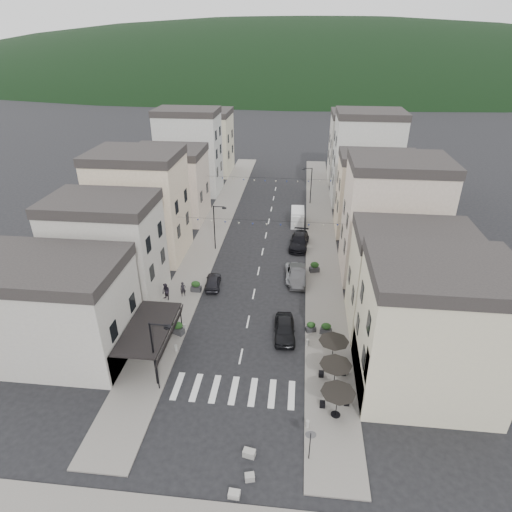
# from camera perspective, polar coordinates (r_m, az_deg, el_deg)

# --- Properties ---
(ground) EXTENTS (700.00, 700.00, 0.00)m
(ground) POSITION_cam_1_polar(r_m,az_deg,el_deg) (33.63, -3.53, -19.86)
(ground) COLOR black
(ground) RESTS_ON ground
(sidewalk_left) EXTENTS (4.00, 76.00, 0.12)m
(sidewalk_left) POSITION_cam_1_polar(r_m,az_deg,el_deg) (60.86, -5.65, 3.51)
(sidewalk_left) COLOR slate
(sidewalk_left) RESTS_ON ground
(sidewalk_right) EXTENTS (4.00, 76.00, 0.12)m
(sidewalk_right) POSITION_cam_1_polar(r_m,az_deg,el_deg) (59.78, 8.60, 2.86)
(sidewalk_right) COLOR slate
(sidewalk_right) RESTS_ON ground
(hill_backdrop) EXTENTS (640.00, 360.00, 70.00)m
(hill_backdrop) POSITION_cam_1_polar(r_m,az_deg,el_deg) (323.33, 5.81, 23.06)
(hill_backdrop) COLOR black
(hill_backdrop) RESTS_ON ground
(boutique_building) EXTENTS (12.00, 8.00, 8.00)m
(boutique_building) POSITION_cam_1_polar(r_m,az_deg,el_deg) (39.66, -25.30, -6.96)
(boutique_building) COLOR #ADA79F
(boutique_building) RESTS_ON ground
(bistro_building) EXTENTS (10.00, 8.00, 10.00)m
(bistro_building) POSITION_cam_1_polar(r_m,az_deg,el_deg) (34.45, 22.33, -9.80)
(bistro_building) COLOR beige
(bistro_building) RESTS_ON ground
(boutique_awning) EXTENTS (3.77, 7.50, 3.28)m
(boutique_awning) POSITION_cam_1_polar(r_m,az_deg,el_deg) (36.75, -13.75, -9.40)
(boutique_awning) COLOR black
(boutique_awning) RESTS_ON ground
(buildings_row_left) EXTENTS (10.20, 54.16, 14.00)m
(buildings_row_left) POSITION_cam_1_polar(r_m,az_deg,el_deg) (65.69, -11.01, 10.61)
(buildings_row_left) COLOR #ADA79F
(buildings_row_left) RESTS_ON ground
(buildings_row_right) EXTENTS (10.20, 54.16, 14.50)m
(buildings_row_right) POSITION_cam_1_polar(r_m,az_deg,el_deg) (62.59, 15.39, 9.48)
(buildings_row_right) COLOR beige
(buildings_row_right) RESTS_ON ground
(cafe_terrace) EXTENTS (2.50, 8.10, 2.53)m
(cafe_terrace) POSITION_cam_1_polar(r_m,az_deg,el_deg) (33.83, 10.56, -14.42)
(cafe_terrace) COLOR black
(cafe_terrace) RESTS_ON ground
(streetlamp_left_near) EXTENTS (1.70, 0.56, 6.00)m
(streetlamp_left_near) POSITION_cam_1_polar(r_m,az_deg,el_deg) (33.76, -13.16, -11.85)
(streetlamp_left_near) COLOR black
(streetlamp_left_near) RESTS_ON ground
(streetlamp_left_far) EXTENTS (1.70, 0.56, 6.00)m
(streetlamp_left_far) POSITION_cam_1_polar(r_m,az_deg,el_deg) (53.71, -5.31, 4.39)
(streetlamp_left_far) COLOR black
(streetlamp_left_far) RESTS_ON ground
(streetlamp_right_far) EXTENTS (1.70, 0.56, 6.00)m
(streetlamp_right_far) POSITION_cam_1_polar(r_m,az_deg,el_deg) (69.63, 7.15, 9.77)
(streetlamp_right_far) COLOR black
(streetlamp_right_far) RESTS_ON ground
(traffic_sign) EXTENTS (0.70, 0.07, 2.70)m
(traffic_sign) POSITION_cam_1_polar(r_m,az_deg,el_deg) (29.63, 7.26, -23.07)
(traffic_sign) COLOR black
(traffic_sign) RESTS_ON ground
(bollards) EXTENTS (11.66, 10.26, 0.60)m
(bollards) POSITION_cam_1_polar(r_m,az_deg,el_deg) (37.23, -2.15, -13.23)
(bollards) COLOR gray
(bollards) RESTS_ON ground
(bunting_near) EXTENTS (19.00, 0.28, 0.62)m
(bunting_near) POSITION_cam_1_polar(r_m,az_deg,el_deg) (48.48, 0.48, 4.39)
(bunting_near) COLOR black
(bunting_near) RESTS_ON ground
(bunting_far) EXTENTS (19.00, 0.28, 0.62)m
(bunting_far) POSITION_cam_1_polar(r_m,az_deg,el_deg) (63.45, 1.94, 10.05)
(bunting_far) COLOR black
(bunting_far) RESTS_ON ground
(parked_car_a) EXTENTS (2.19, 4.77, 1.59)m
(parked_car_a) POSITION_cam_1_polar(r_m,az_deg,el_deg) (39.61, 3.84, -9.69)
(parked_car_a) COLOR black
(parked_car_a) RESTS_ON ground
(parked_car_b) EXTENTS (1.75, 4.84, 1.59)m
(parked_car_b) POSITION_cam_1_polar(r_m,az_deg,el_deg) (47.78, 5.60, -2.64)
(parked_car_b) COLOR #343437
(parked_car_b) RESTS_ON ground
(parked_car_c) EXTENTS (2.50, 4.90, 1.32)m
(parked_car_c) POSITION_cam_1_polar(r_m,az_deg,el_deg) (48.44, 5.23, -2.36)
(parked_car_c) COLOR gray
(parked_car_c) RESTS_ON ground
(parked_car_d) EXTENTS (2.74, 5.74, 1.62)m
(parked_car_d) POSITION_cam_1_polar(r_m,az_deg,el_deg) (55.69, 5.79, 1.98)
(parked_car_d) COLOR black
(parked_car_d) RESTS_ON ground
(parked_car_e) EXTENTS (1.98, 4.05, 1.33)m
(parked_car_e) POSITION_cam_1_polar(r_m,az_deg,el_deg) (47.00, -5.75, -3.39)
(parked_car_e) COLOR black
(parked_car_e) RESTS_ON ground
(delivery_van) EXTENTS (1.95, 4.73, 2.25)m
(delivery_van) POSITION_cam_1_polar(r_m,az_deg,el_deg) (62.64, 5.56, 5.27)
(delivery_van) COLOR silver
(delivery_van) RESTS_ON ground
(pedestrian_a) EXTENTS (0.69, 0.57, 1.63)m
(pedestrian_a) POSITION_cam_1_polar(r_m,az_deg,el_deg) (45.54, -9.70, -4.38)
(pedestrian_a) COLOR black
(pedestrian_a) RESTS_ON sidewalk_left
(pedestrian_b) EXTENTS (1.15, 1.07, 1.88)m
(pedestrian_b) POSITION_cam_1_polar(r_m,az_deg,el_deg) (45.19, -11.91, -4.70)
(pedestrian_b) COLOR black
(pedestrian_b) RESTS_ON sidewalk_left
(concrete_block_a) EXTENTS (0.88, 0.65, 0.50)m
(concrete_block_a) POSITION_cam_1_polar(r_m,az_deg,el_deg) (30.92, -0.92, -24.81)
(concrete_block_a) COLOR gray
(concrete_block_a) RESTS_ON ground
(concrete_block_b) EXTENTS (0.69, 0.59, 0.45)m
(concrete_block_b) POSITION_cam_1_polar(r_m,az_deg,el_deg) (29.93, -0.84, -27.40)
(concrete_block_b) COLOR gray
(concrete_block_b) RESTS_ON ground
(concrete_block_c) EXTENTS (0.73, 0.54, 0.40)m
(concrete_block_c) POSITION_cam_1_polar(r_m,az_deg,el_deg) (29.37, -2.93, -29.14)
(concrete_block_c) COLOR #9D9A95
(concrete_block_c) RESTS_ON ground
(planter_la) EXTENTS (1.30, 1.04, 1.28)m
(planter_la) POSITION_cam_1_polar(r_m,az_deg,el_deg) (40.39, -10.39, -9.41)
(planter_la) COLOR #303133
(planter_la) RESTS_ON sidewalk_left
(planter_lb) EXTENTS (1.13, 0.67, 1.23)m
(planter_lb) POSITION_cam_1_polar(r_m,az_deg,el_deg) (46.26, -8.02, -4.01)
(planter_lb) COLOR #2B2B2E
(planter_lb) RESTS_ON sidewalk_left
(planter_ra) EXTENTS (1.14, 0.82, 1.14)m
(planter_ra) POSITION_cam_1_polar(r_m,az_deg,el_deg) (40.30, 9.31, -9.51)
(planter_ra) COLOR #2D2D30
(planter_ra) RESTS_ON sidewalk_right
(planter_rb) EXTENTS (1.04, 0.81, 1.02)m
(planter_rb) POSITION_cam_1_polar(r_m,az_deg,el_deg) (40.40, 7.33, -9.35)
(planter_rb) COLOR #2D2D30
(planter_rb) RESTS_ON sidewalk_right
(planter_rc) EXTENTS (1.26, 0.93, 1.25)m
(planter_rc) POSITION_cam_1_polar(r_m,az_deg,el_deg) (49.92, 7.81, -1.45)
(planter_rc) COLOR #303033
(planter_rc) RESTS_ON sidewalk_right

